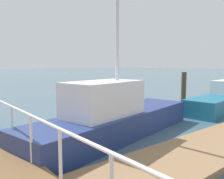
# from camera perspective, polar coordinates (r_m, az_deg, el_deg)

# --- Properties ---
(ground_plane) EXTENTS (300.00, 300.00, 0.00)m
(ground_plane) POSITION_cam_1_polar(r_m,az_deg,el_deg) (17.81, -22.78, -2.55)
(ground_plane) COLOR #476675
(boardwalk_railing) EXTENTS (0.06, 24.81, 1.08)m
(boardwalk_railing) POSITION_cam_1_polar(r_m,az_deg,el_deg) (6.60, -23.36, -5.79)
(boardwalk_railing) COLOR white
(boardwalk_railing) RESTS_ON boardwalk
(dock_piling_3) EXTENTS (0.29, 0.29, 2.09)m
(dock_piling_3) POSITION_cam_1_polar(r_m,az_deg,el_deg) (14.66, 17.12, 0.02)
(dock_piling_3) COLOR #473826
(dock_piling_3) RESTS_ON ground_plane
(moored_boat_1) EXTENTS (6.31, 2.37, 1.62)m
(moored_boat_1) POSITION_cam_1_polar(r_m,az_deg,el_deg) (14.34, 25.39, -2.29)
(moored_boat_1) COLOR #1E6B8C
(moored_boat_1) RESTS_ON ground_plane
(moored_boat_2) EXTENTS (7.71, 3.33, 6.56)m
(moored_boat_2) POSITION_cam_1_polar(r_m,az_deg,el_deg) (8.16, 0.38, -6.70)
(moored_boat_2) COLOR navy
(moored_boat_2) RESTS_ON ground_plane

